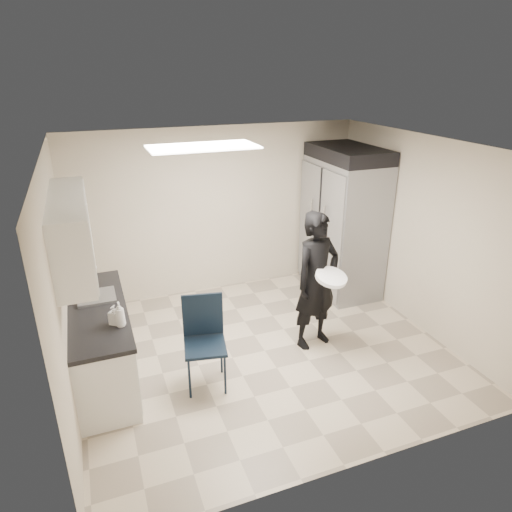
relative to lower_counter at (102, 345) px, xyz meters
name	(u,v)px	position (x,y,z in m)	size (l,w,h in m)	color
floor	(265,351)	(1.95, -0.20, -0.43)	(4.50, 4.50, 0.00)	#BDAD94
ceiling	(267,146)	(1.95, -0.20, 2.17)	(4.50, 4.50, 0.00)	silver
back_wall	(218,211)	(1.95, 1.80, 0.87)	(4.50, 4.50, 0.00)	#C1B49F
left_wall	(61,289)	(-0.30, -0.20, 0.87)	(4.00, 4.00, 0.00)	#C1B49F
right_wall	(421,235)	(4.20, -0.20, 0.87)	(4.00, 4.00, 0.00)	#C1B49F
ceiling_panel	(203,147)	(1.35, 0.20, 2.14)	(1.20, 0.60, 0.02)	white
lower_counter	(102,345)	(0.00, 0.00, 0.00)	(0.60, 1.90, 0.86)	silver
countertop	(96,310)	(0.00, 0.00, 0.46)	(0.64, 1.95, 0.05)	black
sink	(97,301)	(0.02, 0.25, 0.44)	(0.42, 0.40, 0.14)	gray
faucet	(77,292)	(-0.18, 0.25, 0.59)	(0.02, 0.02, 0.24)	silver
upper_cabinets	(71,232)	(-0.13, 0.00, 1.40)	(0.35, 1.80, 0.75)	silver
towel_dispenser	(68,219)	(-0.19, 1.15, 1.19)	(0.22, 0.30, 0.35)	black
notice_sticker_left	(63,291)	(-0.29, -0.10, 0.79)	(0.00, 0.12, 0.07)	yellow
notice_sticker_right	(64,287)	(-0.29, 0.10, 0.75)	(0.00, 0.12, 0.07)	yellow
commercial_fridge	(343,227)	(3.78, 1.07, 0.62)	(0.80, 1.35, 2.10)	gray
fridge_compressor	(349,154)	(3.78, 1.07, 1.77)	(0.80, 1.35, 0.20)	black
folding_chair	(205,347)	(1.07, -0.59, 0.09)	(0.46, 0.46, 1.03)	black
man_tuxedo	(317,281)	(2.63, -0.24, 0.47)	(0.66, 0.44, 1.80)	black
bucket_lid	(331,277)	(2.69, -0.48, 0.62)	(0.39, 0.39, 0.05)	white
soap_bottle_a	(120,314)	(0.22, -0.48, 0.62)	(0.11, 0.11, 0.27)	white
soap_bottle_b	(114,315)	(0.17, -0.42, 0.59)	(0.10, 0.10, 0.21)	silver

